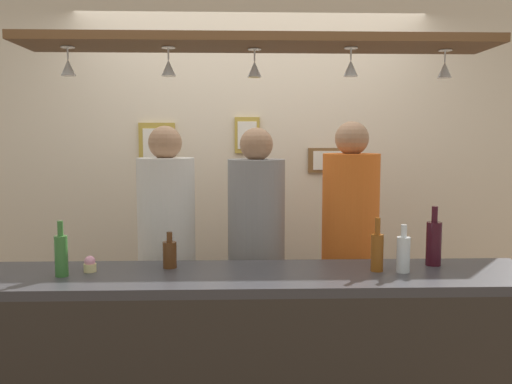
{
  "coord_description": "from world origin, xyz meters",
  "views": [
    {
      "loc": [
        -0.1,
        -2.86,
        1.61
      ],
      "look_at": [
        0.0,
        0.1,
        1.31
      ],
      "focal_mm": 37.8,
      "sensor_mm": 36.0,
      "label": 1
    }
  ],
  "objects": [
    {
      "name": "hanging_wineglass_center",
      "position": [
        0.43,
        -0.31,
        1.94
      ],
      "size": [
        0.07,
        0.07,
        0.13
      ],
      "color": "silver",
      "rests_on": "overhead_glass_rack"
    },
    {
      "name": "hanging_wineglass_center_left",
      "position": [
        -0.02,
        -0.26,
        1.94
      ],
      "size": [
        0.07,
        0.07,
        0.13
      ],
      "color": "silver",
      "rests_on": "overhead_glass_rack"
    },
    {
      "name": "cupcake",
      "position": [
        -0.81,
        -0.3,
        1.0
      ],
      "size": [
        0.06,
        0.06,
        0.08
      ],
      "color": "beige",
      "rests_on": "bar_counter"
    },
    {
      "name": "bottle_beer_green_import",
      "position": [
        -0.92,
        -0.38,
        1.07
      ],
      "size": [
        0.06,
        0.06,
        0.26
      ],
      "color": "#336B2D",
      "rests_on": "bar_counter"
    },
    {
      "name": "bottle_soda_clear",
      "position": [
        0.69,
        -0.36,
        1.06
      ],
      "size": [
        0.06,
        0.06,
        0.23
      ],
      "color": "silver",
      "rests_on": "bar_counter"
    },
    {
      "name": "picture_frame_caricature",
      "position": [
        -0.68,
        1.06,
        1.55
      ],
      "size": [
        0.26,
        0.02,
        0.34
      ],
      "color": "#B29338",
      "rests_on": "back_wall"
    },
    {
      "name": "back_wall",
      "position": [
        0.0,
        1.1,
        1.3
      ],
      "size": [
        4.4,
        0.06,
        2.6
      ],
      "primitive_type": "cube",
      "color": "beige",
      "rests_on": "ground_plane"
    },
    {
      "name": "picture_frame_lower_pair",
      "position": [
        0.56,
        1.06,
        1.45
      ],
      "size": [
        0.3,
        0.02,
        0.18
      ],
      "color": "brown",
      "rests_on": "back_wall"
    },
    {
      "name": "person_middle_grey_shirt",
      "position": [
        0.01,
        0.32,
        1.01
      ],
      "size": [
        0.34,
        0.34,
        1.67
      ],
      "color": "#2D334C",
      "rests_on": "ground_plane"
    },
    {
      "name": "bottle_wine_dark_red",
      "position": [
        0.89,
        -0.22,
        1.09
      ],
      "size": [
        0.08,
        0.08,
        0.3
      ],
      "color": "#380F19",
      "rests_on": "bar_counter"
    },
    {
      "name": "person_right_orange_shirt",
      "position": [
        0.58,
        0.32,
        1.03
      ],
      "size": [
        0.34,
        0.34,
        1.71
      ],
      "color": "#2D334C",
      "rests_on": "ground_plane"
    },
    {
      "name": "overhead_glass_rack",
      "position": [
        0.0,
        -0.3,
        2.05
      ],
      "size": [
        2.2,
        0.36,
        0.04
      ],
      "primitive_type": "cube",
      "color": "brown"
    },
    {
      "name": "bottle_beer_brown_stubby",
      "position": [
        -0.44,
        -0.23,
        1.04
      ],
      "size": [
        0.07,
        0.07,
        0.18
      ],
      "color": "#512D14",
      "rests_on": "bar_counter"
    },
    {
      "name": "hanging_wineglass_left",
      "position": [
        -0.42,
        -0.3,
        1.94
      ],
      "size": [
        0.07,
        0.07,
        0.13
      ],
      "color": "silver",
      "rests_on": "overhead_glass_rack"
    },
    {
      "name": "picture_frame_crest",
      "position": [
        -0.03,
        1.06,
        1.63
      ],
      "size": [
        0.18,
        0.02,
        0.26
      ],
      "color": "#B29338",
      "rests_on": "back_wall"
    },
    {
      "name": "bar_counter",
      "position": [
        0.0,
        -0.5,
        0.66
      ],
      "size": [
        2.7,
        0.55,
        0.97
      ],
      "color": "#38383D",
      "rests_on": "ground_plane"
    },
    {
      "name": "hanging_wineglass_center_right",
      "position": [
        0.89,
        -0.26,
        1.94
      ],
      "size": [
        0.07,
        0.07,
        0.13
      ],
      "color": "silver",
      "rests_on": "overhead_glass_rack"
    },
    {
      "name": "hanging_wineglass_far_left",
      "position": [
        -0.88,
        -0.29,
        1.94
      ],
      "size": [
        0.07,
        0.07,
        0.13
      ],
      "color": "silver",
      "rests_on": "overhead_glass_rack"
    },
    {
      "name": "person_left_white_patterned_shirt",
      "position": [
        -0.53,
        0.32,
        1.01
      ],
      "size": [
        0.34,
        0.34,
        1.68
      ],
      "color": "#2D334C",
      "rests_on": "ground_plane"
    },
    {
      "name": "bottle_beer_amber_tall",
      "position": [
        0.57,
        -0.33,
        1.07
      ],
      "size": [
        0.06,
        0.06,
        0.26
      ],
      "color": "brown",
      "rests_on": "bar_counter"
    }
  ]
}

